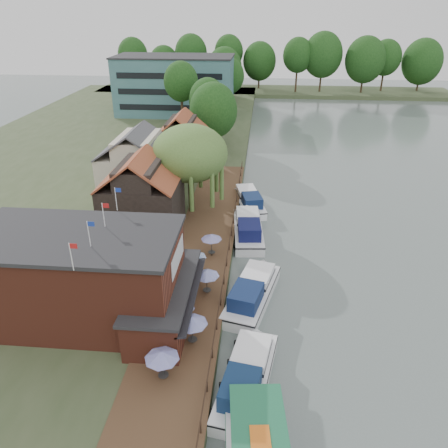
{
  "coord_description": "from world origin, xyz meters",
  "views": [
    {
      "loc": [
        -2.42,
        -27.86,
        23.37
      ],
      "look_at": [
        -6.0,
        12.0,
        3.0
      ],
      "focal_mm": 35.0,
      "sensor_mm": 36.0,
      "label": 1
    }
  ],
  "objects_px": {
    "cottage_b": "(139,162)",
    "cruiser_0": "(247,373)",
    "cottage_a": "(141,193)",
    "willow": "(190,170)",
    "cruiser_2": "(248,226)",
    "cruiser_3": "(249,199)",
    "hotel_block": "(175,85)",
    "umbrella_1": "(192,330)",
    "pub": "(104,277)",
    "cottage_c": "(182,142)",
    "umbrella_4": "(194,263)",
    "umbrella_2": "(181,315)",
    "cruiser_1": "(252,289)",
    "umbrella_3": "(207,282)",
    "umbrella_0": "(163,366)",
    "umbrella_5": "(212,245)"
  },
  "relations": [
    {
      "from": "cottage_b",
      "to": "cruiser_0",
      "type": "height_order",
      "value": "cottage_b"
    },
    {
      "from": "cottage_a",
      "to": "willow",
      "type": "distance_m",
      "value": 6.8
    },
    {
      "from": "willow",
      "to": "cruiser_2",
      "type": "relative_size",
      "value": 0.98
    },
    {
      "from": "cottage_b",
      "to": "cruiser_3",
      "type": "height_order",
      "value": "cottage_b"
    },
    {
      "from": "hotel_block",
      "to": "cruiser_0",
      "type": "bearing_deg",
      "value": -75.91
    },
    {
      "from": "umbrella_1",
      "to": "cruiser_3",
      "type": "distance_m",
      "value": 26.77
    },
    {
      "from": "willow",
      "to": "pub",
      "type": "bearing_deg",
      "value": -99.93
    },
    {
      "from": "cottage_c",
      "to": "umbrella_4",
      "type": "distance_m",
      "value": 28.41
    },
    {
      "from": "cottage_c",
      "to": "cruiser_2",
      "type": "relative_size",
      "value": 0.8
    },
    {
      "from": "cruiser_2",
      "to": "umbrella_1",
      "type": "bearing_deg",
      "value": -105.12
    },
    {
      "from": "willow",
      "to": "umbrella_4",
      "type": "bearing_deg",
      "value": -80.04
    },
    {
      "from": "umbrella_2",
      "to": "cruiser_1",
      "type": "xyz_separation_m",
      "value": [
        5.27,
        5.22,
        -1.02
      ]
    },
    {
      "from": "pub",
      "to": "umbrella_3",
      "type": "bearing_deg",
      "value": 25.37
    },
    {
      "from": "cruiser_0",
      "to": "umbrella_3",
      "type": "bearing_deg",
      "value": 122.93
    },
    {
      "from": "cottage_c",
      "to": "umbrella_3",
      "type": "relative_size",
      "value": 3.58
    },
    {
      "from": "umbrella_0",
      "to": "umbrella_5",
      "type": "distance_m",
      "value": 16.09
    },
    {
      "from": "umbrella_5",
      "to": "cruiser_1",
      "type": "relative_size",
      "value": 0.23
    },
    {
      "from": "cottage_b",
      "to": "umbrella_2",
      "type": "xyz_separation_m",
      "value": [
        9.97,
        -25.96,
        -2.96
      ]
    },
    {
      "from": "hotel_block",
      "to": "cottage_c",
      "type": "xyz_separation_m",
      "value": [
        8.0,
        -37.0,
        -1.9
      ]
    },
    {
      "from": "umbrella_2",
      "to": "cruiser_3",
      "type": "distance_m",
      "value": 25.26
    },
    {
      "from": "umbrella_4",
      "to": "umbrella_5",
      "type": "xyz_separation_m",
      "value": [
        1.17,
        3.46,
        0.0
      ]
    },
    {
      "from": "pub",
      "to": "cottage_a",
      "type": "xyz_separation_m",
      "value": [
        -1.0,
        15.0,
        0.6
      ]
    },
    {
      "from": "hotel_block",
      "to": "cruiser_2",
      "type": "bearing_deg",
      "value": -71.45
    },
    {
      "from": "pub",
      "to": "cottage_a",
      "type": "height_order",
      "value": "cottage_a"
    },
    {
      "from": "cottage_a",
      "to": "cottage_b",
      "type": "relative_size",
      "value": 0.9
    },
    {
      "from": "willow",
      "to": "umbrella_2",
      "type": "xyz_separation_m",
      "value": [
        2.47,
        -20.96,
        -3.93
      ]
    },
    {
      "from": "hotel_block",
      "to": "umbrella_4",
      "type": "bearing_deg",
      "value": -77.87
    },
    {
      "from": "cottage_a",
      "to": "cruiser_0",
      "type": "bearing_deg",
      "value": -59.14
    },
    {
      "from": "cruiser_1",
      "to": "cruiser_2",
      "type": "height_order",
      "value": "cruiser_2"
    },
    {
      "from": "cottage_b",
      "to": "willow",
      "type": "distance_m",
      "value": 9.07
    },
    {
      "from": "cottage_a",
      "to": "cruiser_2",
      "type": "distance_m",
      "value": 12.14
    },
    {
      "from": "umbrella_2",
      "to": "umbrella_5",
      "type": "bearing_deg",
      "value": 84.25
    },
    {
      "from": "umbrella_2",
      "to": "cruiser_2",
      "type": "relative_size",
      "value": 0.22
    },
    {
      "from": "willow",
      "to": "umbrella_1",
      "type": "distance_m",
      "value": 23.27
    },
    {
      "from": "cruiser_1",
      "to": "cruiser_3",
      "type": "distance_m",
      "value": 19.69
    },
    {
      "from": "cruiser_0",
      "to": "umbrella_1",
      "type": "bearing_deg",
      "value": 156.27
    },
    {
      "from": "umbrella_1",
      "to": "cruiser_0",
      "type": "distance_m",
      "value": 4.99
    },
    {
      "from": "cruiser_0",
      "to": "hotel_block",
      "type": "bearing_deg",
      "value": 113.97
    },
    {
      "from": "pub",
      "to": "cottage_b",
      "type": "relative_size",
      "value": 2.08
    },
    {
      "from": "umbrella_0",
      "to": "umbrella_5",
      "type": "height_order",
      "value": "same"
    },
    {
      "from": "hotel_block",
      "to": "cruiser_3",
      "type": "bearing_deg",
      "value": -68.88
    },
    {
      "from": "umbrella_4",
      "to": "pub",
      "type": "bearing_deg",
      "value": -132.78
    },
    {
      "from": "cruiser_2",
      "to": "umbrella_4",
      "type": "bearing_deg",
      "value": -120.01
    },
    {
      "from": "umbrella_1",
      "to": "umbrella_4",
      "type": "height_order",
      "value": "same"
    },
    {
      "from": "cottage_c",
      "to": "umbrella_4",
      "type": "relative_size",
      "value": 3.58
    },
    {
      "from": "cottage_b",
      "to": "umbrella_1",
      "type": "bearing_deg",
      "value": -68.13
    },
    {
      "from": "pub",
      "to": "cottage_a",
      "type": "bearing_deg",
      "value": 93.81
    },
    {
      "from": "umbrella_4",
      "to": "umbrella_0",
      "type": "bearing_deg",
      "value": -90.83
    },
    {
      "from": "willow",
      "to": "cruiser_1",
      "type": "height_order",
      "value": "willow"
    },
    {
      "from": "cruiser_1",
      "to": "umbrella_4",
      "type": "bearing_deg",
      "value": 172.45
    }
  ]
}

